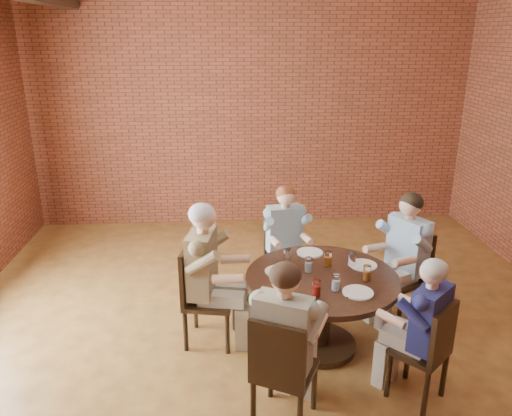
{
  "coord_description": "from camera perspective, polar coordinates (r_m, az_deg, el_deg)",
  "views": [
    {
      "loc": [
        -0.44,
        -3.97,
        2.81
      ],
      "look_at": [
        -0.1,
        1.0,
        1.07
      ],
      "focal_mm": 35.0,
      "sensor_mm": 36.0,
      "label": 1
    }
  ],
  "objects": [
    {
      "name": "floor",
      "position": [
        4.89,
        2.06,
        -15.9
      ],
      "size": [
        7.0,
        7.0,
        0.0
      ],
      "primitive_type": "plane",
      "color": "#A16E31",
      "rests_on": "ground"
    },
    {
      "name": "wall_back",
      "position": [
        7.57,
        -0.54,
        10.77
      ],
      "size": [
        7.0,
        0.0,
        7.0
      ],
      "primitive_type": "plane",
      "rotation": [
        1.57,
        0.0,
        0.0
      ],
      "color": "brown",
      "rests_on": "ground"
    },
    {
      "name": "dining_table",
      "position": [
        4.68,
        7.46,
        -10.12
      ],
      "size": [
        1.39,
        1.39,
        0.75
      ],
      "color": "black",
      "rests_on": "floor"
    },
    {
      "name": "chair_a",
      "position": [
        5.41,
        16.88,
        -6.8
      ],
      "size": [
        0.58,
        0.58,
        0.94
      ],
      "rotation": [
        0.0,
        0.0,
        -1.08
      ],
      "color": "black",
      "rests_on": "floor"
    },
    {
      "name": "diner_a",
      "position": [
        5.29,
        16.42,
        -5.48
      ],
      "size": [
        0.83,
        0.78,
        1.34
      ],
      "primitive_type": null,
      "rotation": [
        0.0,
        0.0,
        -1.08
      ],
      "color": "teal",
      "rests_on": "floor"
    },
    {
      "name": "chair_b",
      "position": [
        5.66,
        3.15,
        -4.96
      ],
      "size": [
        0.46,
        0.46,
        0.9
      ],
      "rotation": [
        0.0,
        0.0,
        0.19
      ],
      "color": "black",
      "rests_on": "floor"
    },
    {
      "name": "diner_b",
      "position": [
        5.54,
        3.42,
        -3.93
      ],
      "size": [
        0.59,
        0.68,
        1.27
      ],
      "primitive_type": null,
      "rotation": [
        0.0,
        0.0,
        0.19
      ],
      "color": "#8197A5",
      "rests_on": "floor"
    },
    {
      "name": "chair_c",
      "position": [
        4.79,
        -6.43,
        -9.43
      ],
      "size": [
        0.53,
        0.53,
        0.97
      ],
      "rotation": [
        0.0,
        0.0,
        1.39
      ],
      "color": "black",
      "rests_on": "floor"
    },
    {
      "name": "diner_c",
      "position": [
        4.69,
        -5.38,
        -7.65
      ],
      "size": [
        0.78,
        0.68,
        1.39
      ],
      "primitive_type": null,
      "rotation": [
        0.0,
        0.0,
        1.39
      ],
      "color": "brown",
      "rests_on": "floor"
    },
    {
      "name": "chair_d",
      "position": [
        3.82,
        2.91,
        -17.84
      ],
      "size": [
        0.57,
        0.57,
        0.94
      ],
      "rotation": [
        0.0,
        0.0,
        2.68
      ],
      "color": "black",
      "rests_on": "floor"
    },
    {
      "name": "diner_d",
      "position": [
        3.79,
        3.4,
        -15.23
      ],
      "size": [
        0.76,
        0.81,
        1.33
      ],
      "primitive_type": null,
      "rotation": [
        0.0,
        0.0,
        2.68
      ],
      "color": "#BCA194",
      "rests_on": "floor"
    },
    {
      "name": "chair_e",
      "position": [
        4.27,
        19.11,
        -14.98
      ],
      "size": [
        0.54,
        0.54,
        0.88
      ],
      "rotation": [
        0.0,
        0.0,
        3.87
      ],
      "color": "black",
      "rests_on": "floor"
    },
    {
      "name": "diner_e",
      "position": [
        4.22,
        18.41,
        -13.15
      ],
      "size": [
        0.74,
        0.75,
        1.24
      ],
      "primitive_type": null,
      "rotation": [
        0.0,
        0.0,
        3.87
      ],
      "color": "#1C1E4F",
      "rests_on": "floor"
    },
    {
      "name": "plate_a",
      "position": [
        4.83,
        12.14,
        -6.39
      ],
      "size": [
        0.26,
        0.26,
        0.01
      ],
      "primitive_type": "cylinder",
      "color": "white",
      "rests_on": "dining_table"
    },
    {
      "name": "plate_b",
      "position": [
        5.01,
        6.17,
        -5.09
      ],
      "size": [
        0.26,
        0.26,
        0.01
      ],
      "primitive_type": "cylinder",
      "color": "white",
      "rests_on": "dining_table"
    },
    {
      "name": "plate_c",
      "position": [
        4.61,
        2.63,
        -7.26
      ],
      "size": [
        0.26,
        0.26,
        0.01
      ],
      "primitive_type": "cylinder",
      "color": "white",
      "rests_on": "dining_table"
    },
    {
      "name": "plate_d",
      "position": [
        4.34,
        11.57,
        -9.43
      ],
      "size": [
        0.26,
        0.26,
        0.01
      ],
      "primitive_type": "cylinder",
      "color": "white",
      "rests_on": "dining_table"
    },
    {
      "name": "glass_a",
      "position": [
        4.77,
        10.91,
        -5.78
      ],
      "size": [
        0.07,
        0.07,
        0.14
      ],
      "primitive_type": "cylinder",
      "color": "white",
      "rests_on": "dining_table"
    },
    {
      "name": "glass_b",
      "position": [
        4.75,
        8.23,
        -5.77
      ],
      "size": [
        0.07,
        0.07,
        0.14
      ],
      "primitive_type": "cylinder",
      "color": "white",
      "rests_on": "dining_table"
    },
    {
      "name": "glass_c",
      "position": [
        4.76,
        3.59,
        -5.5
      ],
      "size": [
        0.07,
        0.07,
        0.14
      ],
      "primitive_type": "cylinder",
      "color": "white",
      "rests_on": "dining_table"
    },
    {
      "name": "glass_d",
      "position": [
        4.61,
        6.04,
        -6.46
      ],
      "size": [
        0.07,
        0.07,
        0.14
      ],
      "primitive_type": "cylinder",
      "color": "white",
      "rests_on": "dining_table"
    },
    {
      "name": "glass_e",
      "position": [
        4.47,
        4.03,
        -7.27
      ],
      "size": [
        0.07,
        0.07,
        0.14
      ],
      "primitive_type": "cylinder",
      "color": "white",
      "rests_on": "dining_table"
    },
    {
      "name": "glass_f",
      "position": [
        4.22,
        6.91,
        -9.09
      ],
      "size": [
        0.07,
        0.07,
        0.14
      ],
      "primitive_type": "cylinder",
      "color": "white",
      "rests_on": "dining_table"
    },
    {
      "name": "glass_g",
      "position": [
        4.33,
        9.12,
        -8.41
      ],
      "size": [
        0.07,
        0.07,
        0.14
      ],
      "primitive_type": "cylinder",
      "color": "white",
      "rests_on": "dining_table"
    },
    {
      "name": "glass_h",
      "position": [
        4.54,
        12.56,
        -7.27
      ],
      "size": [
        0.07,
        0.07,
        0.14
      ],
      "primitive_type": "cylinder",
      "color": "white",
      "rests_on": "dining_table"
    },
    {
      "name": "smartphone",
      "position": [
        4.31,
        10.85,
        -9.64
      ],
      "size": [
        0.11,
        0.15,
        0.01
      ],
      "primitive_type": "cube",
      "rotation": [
        0.0,
        0.0,
        -0.32
      ],
      "color": "black",
      "rests_on": "dining_table"
    }
  ]
}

